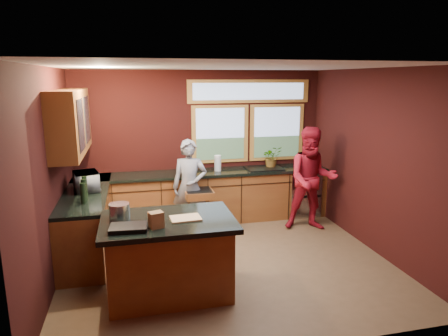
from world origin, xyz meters
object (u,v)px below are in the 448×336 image
object	(u,v)px
island	(169,256)
person_red	(312,179)
cutting_board	(186,218)
stock_pot	(119,211)
person_grey	(190,187)

from	to	relation	value
island	person_red	xyz separation A→B (m)	(2.57, 1.58, 0.41)
person_red	cutting_board	size ratio (longest dim) A/B	5.05
person_red	stock_pot	size ratio (longest dim) A/B	7.36
island	person_grey	world-z (taller)	person_grey
island	person_grey	bearing A→B (deg)	74.42
island	cutting_board	xyz separation A→B (m)	(0.20, -0.05, 0.48)
person_grey	cutting_board	xyz separation A→B (m)	(-0.33, -1.96, 0.16)
island	stock_pot	world-z (taller)	stock_pot
island	stock_pot	bearing A→B (deg)	164.74
person_grey	cutting_board	distance (m)	1.99
person_grey	stock_pot	distance (m)	2.08
island	person_red	bearing A→B (deg)	31.58
person_grey	person_red	bearing A→B (deg)	4.30
cutting_board	person_grey	bearing A→B (deg)	80.38
stock_pot	person_grey	bearing A→B (deg)	58.38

